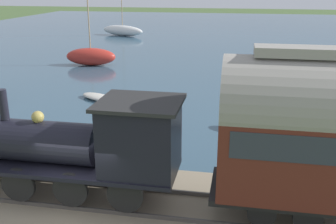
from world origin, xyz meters
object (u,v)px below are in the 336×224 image
Objects in this scene: sailboat_white at (123,30)px; rowboat_off_pier at (243,126)px; steam_locomotive at (92,143)px; sailboat_red at (91,57)px; rowboat_mid_harbor at (99,97)px.

sailboat_white is 36.23m from rowboat_off_pier.
steam_locomotive reaches higher than rowboat_off_pier.
sailboat_red is 2.22× the size of rowboat_off_pier.
sailboat_red is 10.62m from rowboat_mid_harbor.
rowboat_off_pier is at bearing -141.81° from sailboat_red.
sailboat_red is 19.40m from sailboat_white.
rowboat_off_pier is (8.04, -4.35, -2.11)m from steam_locomotive.
sailboat_white is (19.16, 3.01, -0.05)m from sailboat_red.
steam_locomotive is 23.13m from sailboat_red.
rowboat_mid_harbor is at bearing 86.18° from rowboat_off_pier.
sailboat_red is 1.97× the size of rowboat_mid_harbor.
steam_locomotive is at bearing 171.12° from rowboat_off_pier.
sailboat_white reaches higher than steam_locomotive.
rowboat_off_pier is at bearing -84.87° from rowboat_mid_harbor.
sailboat_white is at bearing 45.43° from rowboat_off_pier.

